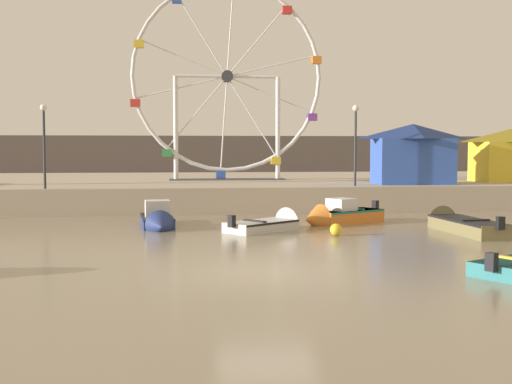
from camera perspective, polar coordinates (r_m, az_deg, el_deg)
name	(u,v)px	position (r m, az deg, el deg)	size (l,w,h in m)	color
ground_plane	(267,272)	(16.62, 0.94, -7.01)	(240.00, 240.00, 0.00)	gray
quay_promenade	(214,188)	(41.89, -3.70, 0.35)	(110.00, 21.64, 1.26)	tan
distant_town_skyline	(202,159)	(63.49, -4.72, 2.91)	(140.00, 3.00, 4.40)	#564C47
motorboat_pale_grey	(274,224)	(25.28, 1.61, -2.82)	(3.65, 3.26, 1.25)	silver
motorboat_olive_wood	(457,223)	(26.16, 17.14, -2.61)	(1.51, 5.59, 1.19)	olive
motorboat_navy_blue	(158,220)	(26.17, -8.56, -2.43)	(1.58, 4.17, 1.44)	navy
motorboat_orange_hull	(338,215)	(27.46, 7.14, -2.03)	(4.01, 2.99, 1.38)	orange
ferris_wheel_white_frame	(227,80)	(39.53, -2.54, 9.74)	(11.42, 1.20, 11.90)	silver
carnival_booth_blue_tent	(413,153)	(35.80, 13.53, 3.35)	(4.49, 2.88, 3.19)	#3356B7
promenade_lamp_near	(44,134)	(32.00, -18.04, 4.88)	(0.32, 0.32, 3.94)	#2D2D33
promenade_lamp_far	(355,133)	(33.13, 8.69, 5.08)	(0.32, 0.32, 4.06)	#2D2D33
mooring_buoy_orange	(336,230)	(23.67, 7.00, -3.28)	(0.44, 0.44, 0.44)	yellow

